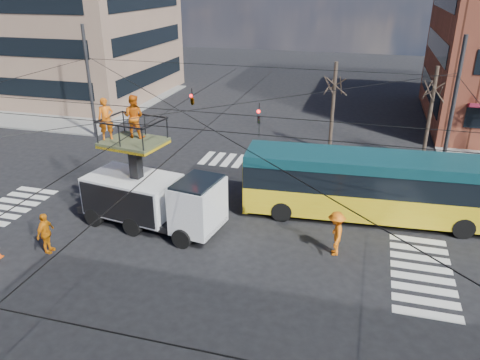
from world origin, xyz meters
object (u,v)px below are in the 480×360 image
object	(u,v)px
city_bus	(378,186)
worker_ground	(46,233)
utility_truck	(152,187)
flagger	(336,233)

from	to	relation	value
city_bus	worker_ground	size ratio (longest dim) A/B	7.06
utility_truck	city_bus	bearing A→B (deg)	28.27
city_bus	flagger	xyz separation A→B (m)	(-1.59, -3.81, -0.74)
utility_truck	worker_ground	xyz separation A→B (m)	(-3.40, -3.38, -1.12)
city_bus	flagger	distance (m)	4.19
utility_truck	flagger	distance (m)	8.52
utility_truck	worker_ground	world-z (taller)	utility_truck
flagger	utility_truck	bearing A→B (deg)	-98.46
worker_ground	flagger	world-z (taller)	flagger
city_bus	worker_ground	bearing A→B (deg)	-156.70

